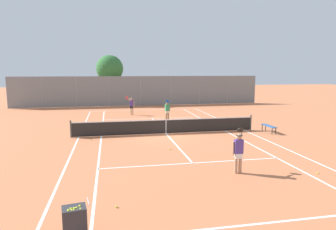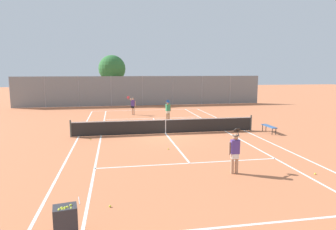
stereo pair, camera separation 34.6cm
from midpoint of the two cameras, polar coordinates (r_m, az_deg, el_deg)
name	(u,v)px [view 1 (the left image)]	position (r m, az deg, el deg)	size (l,w,h in m)	color
ground_plane	(166,134)	(19.60, -0.89, -3.57)	(120.00, 120.00, 0.00)	#C67047
court_line_markings	(166,134)	(19.60, -0.89, -3.56)	(11.10, 23.90, 0.01)	silver
tennis_net	(166,126)	(19.50, -0.90, -2.11)	(12.00, 0.10, 1.07)	#474C47
ball_cart	(75,220)	(8.03, -18.62, -18.37)	(0.70, 0.58, 0.96)	#2D2D33
player_near_side	(238,151)	(12.32, 12.47, -6.64)	(0.69, 0.73, 1.77)	tan
player_far_left	(132,105)	(27.86, -7.31, 1.90)	(0.85, 0.68, 1.77)	#D8A884
player_far_right	(167,110)	(24.39, -0.55, 1.04)	(0.50, 0.86, 1.77)	#936B4C
loose_tennis_ball_0	(170,149)	(15.72, -0.25, -6.49)	(0.07, 0.07, 0.07)	#D1DB33
loose_tennis_ball_1	(117,207)	(9.59, -10.84, -16.77)	(0.07, 0.07, 0.07)	#D1DB33
loose_tennis_ball_2	(91,140)	(18.37, -14.99, -4.58)	(0.07, 0.07, 0.07)	#D1DB33
loose_tennis_ball_3	(167,116)	(27.11, -0.53, -0.12)	(0.07, 0.07, 0.07)	#D1DB33
loose_tennis_ball_4	(148,121)	(24.22, -4.18, -1.18)	(0.07, 0.07, 0.07)	#D1DB33
loose_tennis_ball_5	(318,173)	(13.53, 25.97, -9.89)	(0.07, 0.07, 0.07)	#D1DB33
courtside_bench	(269,126)	(20.95, 18.21, -2.07)	(0.36, 1.50, 0.47)	#33598C
back_fence	(140,91)	(35.06, -5.55, 4.59)	(28.82, 0.08, 3.45)	gray
tree_behind_left	(110,69)	(36.80, -11.30, 8.51)	(3.20, 3.20, 5.90)	brown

